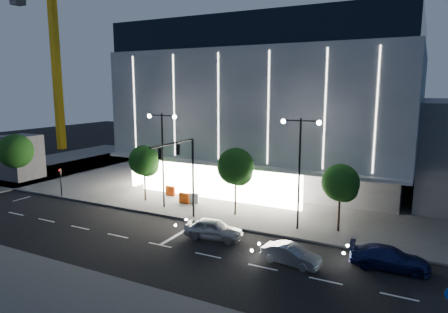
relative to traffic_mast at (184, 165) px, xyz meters
name	(u,v)px	position (x,y,z in m)	size (l,w,h in m)	color
ground	(151,234)	(-1.00, -3.34, -5.03)	(160.00, 160.00, 0.00)	black
sidewalk_museum	(301,178)	(4.00, 20.66, -4.95)	(70.00, 40.00, 0.15)	#474747
sidewalk_west	(16,173)	(-31.00, 6.66, -4.95)	(16.00, 50.00, 0.15)	#474747
museum	(283,105)	(1.98, 18.97, 4.25)	(30.00, 25.80, 18.00)	#4C4C51
traffic_mast	(184,165)	(0.00, 0.00, 0.00)	(0.33, 5.89, 7.07)	black
street_lamp_west	(163,146)	(-4.00, 2.66, 0.93)	(3.16, 0.36, 9.00)	black
street_lamp_east	(300,157)	(9.00, 2.66, 0.93)	(3.16, 0.36, 9.00)	black
ped_signal_far	(61,179)	(-16.00, 1.16, -3.14)	(0.22, 0.24, 3.00)	black
tower_crane	(58,35)	(-41.92, 24.66, 15.48)	(32.00, 2.00, 28.50)	gold
tree_left	(144,162)	(-6.97, 3.68, -0.99)	(3.02, 3.02, 5.72)	black
tree_mid	(236,168)	(3.03, 3.68, -0.69)	(3.25, 3.25, 6.15)	black
tree_right	(341,185)	(12.03, 3.68, -1.14)	(2.91, 2.91, 5.51)	black
car_lead	(214,229)	(3.86, -1.95, -4.27)	(1.80, 4.47, 1.52)	#A8AAAF
car_second	(291,255)	(10.44, -3.58, -4.38)	(1.36, 3.90, 1.29)	#9FA1A7
car_third	(389,258)	(16.15, -1.34, -4.33)	(1.96, 4.83, 1.40)	#151D52
barrier_a	(170,191)	(-5.79, 6.32, -4.38)	(1.10, 0.25, 1.00)	#D33F0B
barrier_c	(184,198)	(-2.99, 4.62, -4.38)	(1.10, 0.25, 1.00)	#FF500E
barrier_d	(193,198)	(-2.18, 4.90, -4.38)	(1.10, 0.25, 1.00)	silver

